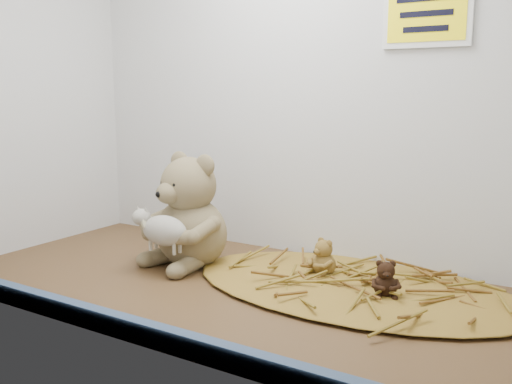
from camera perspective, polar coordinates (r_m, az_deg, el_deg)
The scene contains 8 objects.
alcove_shell at distance 119.38cm, azimuth -0.63°, elevation 12.72°, with size 120.40×60.20×90.40cm.
front_rail at distance 97.17cm, azimuth -12.87°, elevation -13.01°, with size 119.28×2.20×3.60cm, color #3B5272.
straw_bed at distance 118.21cm, azimuth 9.63°, elevation -9.25°, with size 69.56×40.39×1.35cm, color olive.
main_teddy at distance 130.69cm, azimuth -6.52°, elevation -1.72°, with size 20.84×22.00×25.85cm, color #8C7F56, non-canonical shape.
toy_lamb at distance 124.40cm, azimuth -9.13°, elevation -3.84°, with size 14.34×8.75×9.26cm, color #B2ABA0, non-canonical shape.
mini_teddy_tan at distance 122.22cm, azimuth 6.83°, elevation -6.27°, with size 6.29×6.64×7.80cm, color olive, non-canonical shape.
mini_teddy_brown at distance 111.83cm, azimuth 12.83°, elevation -8.24°, with size 5.62×5.93×6.96cm, color black, non-canonical shape.
wall_sign at distance 126.80cm, azimuth 16.73°, elevation 16.69°, with size 16.00×1.20×11.00cm, color #FFE90D.
Camera 1 is at (63.58, -91.88, 39.47)cm, focal length 40.00 mm.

